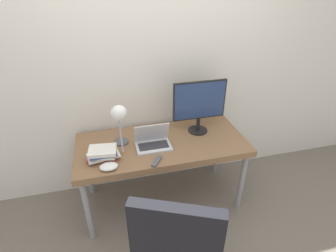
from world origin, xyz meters
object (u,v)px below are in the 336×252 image
at_px(monitor, 199,103).
at_px(book_stack, 103,154).
at_px(laptop, 153,142).
at_px(office_chair, 178,244).
at_px(desk_lamp, 119,118).
at_px(game_controller, 109,166).

height_order(monitor, book_stack, monitor).
xyz_separation_m(laptop, office_chair, (-0.03, -0.91, -0.17)).
relative_size(laptop, desk_lamp, 0.68).
height_order(book_stack, game_controller, book_stack).
height_order(laptop, book_stack, laptop).
distance_m(laptop, game_controller, 0.45).
bearing_deg(monitor, game_controller, -156.93).
height_order(laptop, monitor, monitor).
bearing_deg(book_stack, monitor, 14.35).
bearing_deg(laptop, monitor, 17.56).
xyz_separation_m(monitor, desk_lamp, (-0.74, -0.17, 0.04)).
xyz_separation_m(laptop, monitor, (0.47, 0.15, 0.25)).
xyz_separation_m(desk_lamp, game_controller, (-0.13, -0.20, -0.31)).
distance_m(monitor, book_stack, 0.97).
bearing_deg(book_stack, game_controller, -74.69).
distance_m(desk_lamp, game_controller, 0.39).
distance_m(office_chair, book_stack, 0.94).
bearing_deg(book_stack, desk_lamp, 19.90).
xyz_separation_m(office_chair, game_controller, (-0.37, 0.69, 0.14)).
height_order(desk_lamp, game_controller, desk_lamp).
height_order(laptop, office_chair, office_chair).
bearing_deg(monitor, desk_lamp, -166.93).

